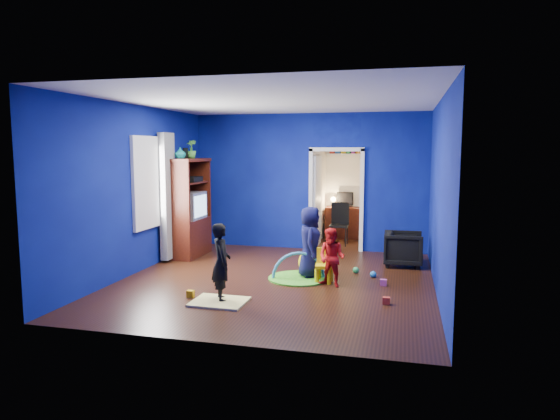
% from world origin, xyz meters
% --- Properties ---
extents(floor, '(5.00, 5.50, 0.01)m').
position_xyz_m(floor, '(0.00, 0.00, 0.00)').
color(floor, black).
rests_on(floor, ground).
extents(ceiling, '(5.00, 5.50, 0.01)m').
position_xyz_m(ceiling, '(0.00, 0.00, 2.90)').
color(ceiling, white).
rests_on(ceiling, wall_back).
extents(wall_back, '(5.00, 0.02, 2.90)m').
position_xyz_m(wall_back, '(0.00, 2.75, 1.45)').
color(wall_back, navy).
rests_on(wall_back, floor).
extents(wall_front, '(5.00, 0.02, 2.90)m').
position_xyz_m(wall_front, '(0.00, -2.75, 1.45)').
color(wall_front, navy).
rests_on(wall_front, floor).
extents(wall_left, '(0.02, 5.50, 2.90)m').
position_xyz_m(wall_left, '(-2.50, 0.00, 1.45)').
color(wall_left, navy).
rests_on(wall_left, floor).
extents(wall_right, '(0.02, 5.50, 2.90)m').
position_xyz_m(wall_right, '(2.50, 0.00, 1.45)').
color(wall_right, navy).
rests_on(wall_right, floor).
extents(alcove, '(1.00, 1.75, 2.50)m').
position_xyz_m(alcove, '(0.60, 3.62, 1.25)').
color(alcove, silver).
rests_on(alcove, floor).
extents(armchair, '(0.71, 0.69, 0.63)m').
position_xyz_m(armchair, '(2.01, 1.59, 0.32)').
color(armchair, black).
rests_on(armchair, floor).
extents(child_black, '(0.43, 0.48, 1.11)m').
position_xyz_m(child_black, '(-0.48, -1.26, 0.56)').
color(child_black, black).
rests_on(child_black, floor).
extents(child_navy, '(0.47, 0.64, 1.20)m').
position_xyz_m(child_navy, '(0.49, 0.34, 0.60)').
color(child_navy, '#0E1035').
rests_on(child_navy, floor).
extents(toddler_red, '(0.54, 0.48, 0.92)m').
position_xyz_m(toddler_red, '(0.93, -0.13, 0.46)').
color(toddler_red, red).
rests_on(toddler_red, floor).
extents(vase, '(0.25, 0.25, 0.22)m').
position_xyz_m(vase, '(-2.21, 1.16, 2.07)').
color(vase, '#0B515C').
rests_on(vase, tv_armoire).
extents(potted_plant, '(0.22, 0.22, 0.37)m').
position_xyz_m(potted_plant, '(-2.21, 1.68, 2.15)').
color(potted_plant, '#3E8F34').
rests_on(potted_plant, tv_armoire).
extents(tv_armoire, '(0.58, 1.14, 1.96)m').
position_xyz_m(tv_armoire, '(-2.21, 1.46, 0.98)').
color(tv_armoire, '#41150A').
rests_on(tv_armoire, floor).
extents(crt_tv, '(0.46, 0.70, 0.54)m').
position_xyz_m(crt_tv, '(-2.17, 1.46, 1.02)').
color(crt_tv, silver).
rests_on(crt_tv, tv_armoire).
extents(yellow_blanket, '(0.76, 0.61, 0.03)m').
position_xyz_m(yellow_blanket, '(-0.48, -1.36, 0.01)').
color(yellow_blanket, '#F2E07A').
rests_on(yellow_blanket, floor).
extents(hopper_ball, '(0.40, 0.40, 0.40)m').
position_xyz_m(hopper_ball, '(0.44, 0.59, 0.20)').
color(hopper_ball, yellow).
rests_on(hopper_ball, floor).
extents(kid_chair, '(0.31, 0.31, 0.50)m').
position_xyz_m(kid_chair, '(0.78, 0.07, 0.25)').
color(kid_chair, yellow).
rests_on(kid_chair, floor).
extents(play_mat, '(1.00, 1.00, 0.03)m').
position_xyz_m(play_mat, '(0.33, 0.18, 0.01)').
color(play_mat, green).
rests_on(play_mat, floor).
extents(toy_arch, '(0.86, 0.32, 0.89)m').
position_xyz_m(toy_arch, '(0.33, 0.18, 0.02)').
color(toy_arch, '#3F8CD8').
rests_on(toy_arch, floor).
extents(window_left, '(0.03, 0.95, 1.55)m').
position_xyz_m(window_left, '(-2.48, 0.35, 1.55)').
color(window_left, white).
rests_on(window_left, wall_left).
extents(curtain, '(0.14, 0.42, 2.40)m').
position_xyz_m(curtain, '(-2.37, 0.90, 1.25)').
color(curtain, slate).
rests_on(curtain, floor).
extents(doorway, '(1.16, 0.10, 2.10)m').
position_xyz_m(doorway, '(0.60, 2.75, 1.05)').
color(doorway, white).
rests_on(doorway, floor).
extents(study_desk, '(0.88, 0.44, 0.75)m').
position_xyz_m(study_desk, '(0.60, 4.26, 0.38)').
color(study_desk, '#3D140A').
rests_on(study_desk, floor).
extents(desk_monitor, '(0.40, 0.05, 0.32)m').
position_xyz_m(desk_monitor, '(0.60, 4.38, 0.95)').
color(desk_monitor, black).
rests_on(desk_monitor, study_desk).
extents(desk_lamp, '(0.14, 0.14, 0.14)m').
position_xyz_m(desk_lamp, '(0.32, 4.32, 0.93)').
color(desk_lamp, '#FFD88C').
rests_on(desk_lamp, study_desk).
extents(folding_chair, '(0.40, 0.40, 0.92)m').
position_xyz_m(folding_chair, '(0.60, 3.30, 0.46)').
color(folding_chair, black).
rests_on(folding_chair, floor).
extents(book_shelf, '(0.88, 0.24, 0.04)m').
position_xyz_m(book_shelf, '(0.60, 4.37, 2.02)').
color(book_shelf, white).
rests_on(book_shelf, study_desk).
extents(toy_0, '(0.10, 0.08, 0.10)m').
position_xyz_m(toy_0, '(1.80, -0.86, 0.05)').
color(toy_0, red).
rests_on(toy_0, floor).
extents(toy_1, '(0.11, 0.11, 0.11)m').
position_xyz_m(toy_1, '(1.53, 0.59, 0.06)').
color(toy_1, '#2485D0').
rests_on(toy_1, floor).
extents(toy_2, '(0.10, 0.08, 0.10)m').
position_xyz_m(toy_2, '(-0.98, -1.21, 0.05)').
color(toy_2, '#DCA00B').
rests_on(toy_2, floor).
extents(toy_3, '(0.11, 0.11, 0.11)m').
position_xyz_m(toy_3, '(1.22, 0.82, 0.06)').
color(toy_3, green).
rests_on(toy_3, floor).
extents(toy_4, '(0.10, 0.08, 0.10)m').
position_xyz_m(toy_4, '(1.72, 0.11, 0.05)').
color(toy_4, '#CE4D9B').
rests_on(toy_4, floor).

